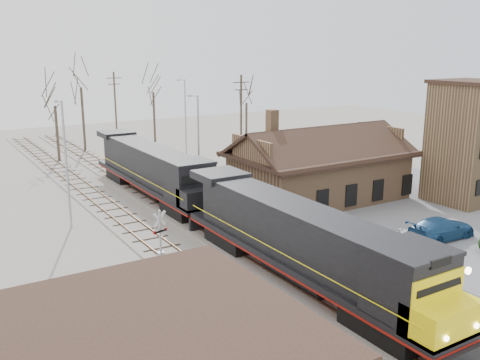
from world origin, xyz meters
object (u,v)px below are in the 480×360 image
object	(u,v)px
parked_car	(441,228)
depot	(319,172)
signal_tower	(470,143)
locomotive_trailing	(154,171)
locomotive_lead	(307,245)

from	to	relation	value
parked_car	depot	bearing A→B (deg)	4.26
depot	signal_tower	world-z (taller)	signal_tower
depot	locomotive_trailing	bearing A→B (deg)	146.54
signal_tower	parked_car	world-z (taller)	signal_tower
signal_tower	depot	bearing A→B (deg)	146.03
depot	locomotive_trailing	xyz separation A→B (m)	(-11.99, 7.92, 0.04)
depot	signal_tower	size ratio (longest dim) A/B	1.48
locomotive_trailing	parked_car	distance (m)	23.88
depot	parked_car	xyz separation A→B (m)	(0.72, -12.23, -1.64)
depot	signal_tower	distance (m)	12.82
locomotive_lead	parked_car	world-z (taller)	locomotive_lead
parked_car	locomotive_lead	bearing A→B (deg)	95.82
locomotive_trailing	parked_car	xyz separation A→B (m)	(12.70, -20.15, -1.68)
depot	parked_car	distance (m)	12.36
parked_car	locomotive_trailing	bearing A→B (deg)	33.14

